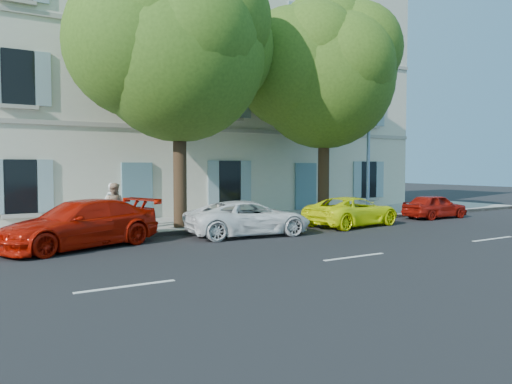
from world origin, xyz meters
TOP-DOWN VIEW (x-y plane):
  - ground at (0.00, 0.00)m, footprint 90.00×90.00m
  - sidewalk at (0.00, 4.45)m, footprint 36.00×4.50m
  - kerb at (0.00, 2.28)m, footprint 36.00×0.16m
  - building at (0.00, 10.20)m, footprint 28.00×7.00m
  - car_red_coupe at (-5.71, 1.28)m, footprint 5.11×3.32m
  - car_white_coupe at (-0.28, 0.85)m, footprint 4.49×2.48m
  - car_yellow_supercar at (4.55, 0.99)m, footprint 4.37×2.46m
  - car_red_hatchback at (9.71, 1.19)m, footprint 3.24×1.37m
  - tree_left at (-1.79, 3.13)m, footprint 6.12×6.12m
  - tree_right at (5.01, 3.32)m, footprint 6.03×6.03m
  - street_lamp at (7.33, 2.83)m, footprint 0.35×1.60m
  - pedestrian_a at (-4.00, 4.07)m, footprint 0.70×0.61m
  - pedestrian_b at (-4.08, 3.50)m, footprint 1.00×0.97m

SIDE VIEW (x-z plane):
  - ground at x=0.00m, z-range 0.00..0.00m
  - sidewalk at x=0.00m, z-range 0.00..0.15m
  - kerb at x=0.00m, z-range 0.00..0.16m
  - car_red_hatchback at x=9.71m, z-range 0.00..1.09m
  - car_yellow_supercar at x=4.55m, z-range 0.00..1.15m
  - car_white_coupe at x=-0.28m, z-range 0.00..1.19m
  - car_red_coupe at x=-5.71m, z-range 0.00..1.38m
  - pedestrian_a at x=-4.00m, z-range 0.15..1.77m
  - pedestrian_b at x=-4.08m, z-range 0.15..1.78m
  - street_lamp at x=7.33m, z-range 0.65..8.13m
  - building at x=0.00m, z-range 0.00..12.00m
  - tree_right at x=5.01m, z-range 1.46..10.75m
  - tree_left at x=-1.79m, z-range 1.51..11.00m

